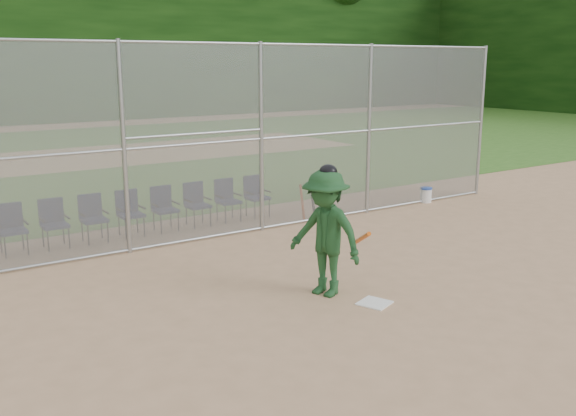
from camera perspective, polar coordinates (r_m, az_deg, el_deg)
ground at (r=9.65m, az=8.44°, el=-9.17°), size 100.00×100.00×0.00m
grass_strip at (r=25.55m, az=-19.88°, el=4.07°), size 100.00×100.00×0.00m
dirt_patch_far at (r=25.55m, az=-19.88°, el=4.08°), size 24.00×24.00×0.00m
backstop_fence at (r=13.15m, az=-6.14°, el=6.15°), size 16.09×0.09×4.00m
treeline at (r=27.30m, az=-21.89°, el=16.03°), size 81.00×60.00×11.00m
home_plate at (r=9.95m, az=7.69°, el=-8.37°), size 0.57×0.57×0.02m
batter_at_plate at (r=9.96m, az=3.36°, el=-2.22°), size 1.14×1.50×2.08m
water_cooler at (r=17.10m, az=12.16°, el=1.16°), size 0.31×0.31×0.39m
spare_bats at (r=14.94m, az=2.22°, el=0.62°), size 0.66×0.29×0.84m
chair_1 at (r=13.24m, az=-23.26°, el=-1.79°), size 0.54×0.52×0.96m
chair_2 at (r=13.39m, az=-20.01°, el=-1.36°), size 0.54×0.52×0.96m
chair_3 at (r=13.59m, az=-16.85°, el=-0.93°), size 0.54×0.52×0.96m
chair_4 at (r=13.83m, az=-13.79°, el=-0.51°), size 0.54×0.52×0.96m
chair_5 at (r=14.10m, az=-10.83°, el=-0.10°), size 0.54×0.52×0.96m
chair_6 at (r=14.41m, az=-8.00°, el=0.29°), size 0.54×0.52×0.96m
chair_7 at (r=14.76m, az=-5.30°, el=0.66°), size 0.54×0.52×0.96m
chair_8 at (r=15.14m, az=-2.72°, el=1.01°), size 0.54×0.52×0.96m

